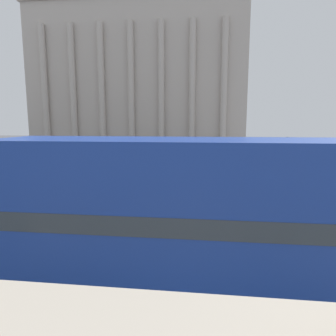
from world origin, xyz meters
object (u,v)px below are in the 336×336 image
(double_decker_bus, at_px, (208,219))
(car_maroon, at_px, (137,175))
(traffic_light_mid, at_px, (287,161))
(pedestrian_black, at_px, (215,194))
(plaza_building_left, at_px, (142,83))
(pedestrian_grey, at_px, (251,169))
(pedestrian_white, at_px, (189,177))
(car_black, at_px, (267,167))
(traffic_light_near, at_px, (289,192))

(double_decker_bus, distance_m, car_maroon, 16.50)
(double_decker_bus, xyz_separation_m, traffic_light_mid, (4.67, 10.75, 0.14))
(traffic_light_mid, xyz_separation_m, car_maroon, (-10.05, 4.75, -1.89))
(pedestrian_black, bearing_deg, traffic_light_mid, -124.01)
(double_decker_bus, height_order, plaza_building_left, plaza_building_left)
(traffic_light_mid, relative_size, car_maroon, 0.95)
(pedestrian_black, relative_size, pedestrian_grey, 0.91)
(plaza_building_left, bearing_deg, double_decker_bus, -76.26)
(car_maroon, bearing_deg, pedestrian_black, -149.29)
(double_decker_bus, height_order, car_maroon, double_decker_bus)
(pedestrian_white, distance_m, pedestrian_grey, 6.38)
(pedestrian_black, bearing_deg, car_black, -81.06)
(plaza_building_left, bearing_deg, car_black, -53.80)
(traffic_light_near, bearing_deg, car_maroon, 128.23)
(traffic_light_near, xyz_separation_m, car_maroon, (-8.56, 10.87, -1.42))
(traffic_light_near, xyz_separation_m, car_black, (2.49, 16.40, -1.42))
(car_black, distance_m, pedestrian_grey, 4.02)
(pedestrian_black, bearing_deg, pedestrian_white, -37.84)
(car_maroon, bearing_deg, double_decker_bus, -171.74)
(traffic_light_mid, relative_size, pedestrian_grey, 2.18)
(plaza_building_left, distance_m, pedestrian_black, 37.51)
(traffic_light_near, height_order, traffic_light_mid, traffic_light_mid)
(car_black, distance_m, pedestrian_white, 10.24)
(plaza_building_left, bearing_deg, pedestrian_grey, -60.93)
(car_maroon, distance_m, pedestrian_black, 8.84)
(car_black, relative_size, pedestrian_grey, 2.31)
(traffic_light_near, relative_size, car_black, 0.76)
(traffic_light_mid, distance_m, pedestrian_white, 6.62)
(pedestrian_black, bearing_deg, pedestrian_grey, -78.27)
(pedestrian_white, relative_size, pedestrian_black, 1.06)
(car_black, bearing_deg, pedestrian_black, 9.24)
(pedestrian_grey, bearing_deg, plaza_building_left, 97.42)
(traffic_light_near, bearing_deg, car_black, 81.37)
(plaza_building_left, height_order, car_black, plaza_building_left)
(pedestrian_black, xyz_separation_m, pedestrian_grey, (3.21, 8.66, 0.11))
(car_maroon, height_order, car_black, same)
(pedestrian_white, xyz_separation_m, pedestrian_grey, (4.87, 4.12, 0.04))
(pedestrian_grey, bearing_deg, traffic_light_near, -113.92)
(traffic_light_near, distance_m, pedestrian_grey, 12.97)
(traffic_light_near, height_order, pedestrian_black, traffic_light_near)
(plaza_building_left, height_order, car_maroon, plaza_building_left)
(double_decker_bus, height_order, pedestrian_grey, double_decker_bus)
(double_decker_bus, distance_m, car_black, 21.86)
(pedestrian_grey, bearing_deg, pedestrian_white, -161.43)
(car_maroon, bearing_deg, car_black, -74.24)
(plaza_building_left, distance_m, traffic_light_mid, 36.91)
(plaza_building_left, relative_size, car_black, 7.86)
(pedestrian_grey, bearing_deg, pedestrian_black, -131.97)
(plaza_building_left, relative_size, pedestrian_black, 19.91)
(plaza_building_left, distance_m, pedestrian_grey, 31.08)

